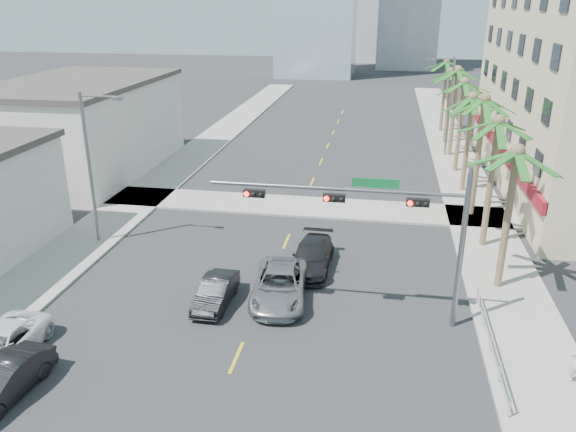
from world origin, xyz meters
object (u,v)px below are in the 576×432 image
object	(u,v)px
car_parked_mid	(4,380)
car_lane_right	(312,256)
car_lane_left	(216,292)
traffic_signal_mast	(387,217)
car_parked_far	(0,345)
car_lane_center	(280,285)

from	to	relation	value
car_parked_mid	car_lane_right	world-z (taller)	car_lane_right
car_parked_mid	car_lane_left	distance (m)	9.72
traffic_signal_mast	car_lane_left	distance (m)	9.01
car_parked_far	car_lane_right	distance (m)	15.40
car_parked_mid	car_lane_right	size ratio (longest dim) A/B	0.85
car_parked_far	car_lane_right	world-z (taller)	car_lane_right
car_parked_mid	car_parked_far	distance (m)	2.60
traffic_signal_mast	car_lane_right	bearing A→B (deg)	129.02
car_parked_far	car_lane_center	bearing A→B (deg)	33.26
car_lane_right	traffic_signal_mast	bearing A→B (deg)	-49.63
car_parked_mid	car_lane_left	xyz separation A→B (m)	(5.73, 7.84, -0.05)
car_lane_center	car_parked_mid	bearing A→B (deg)	-139.05
car_parked_mid	car_parked_far	world-z (taller)	car_parked_mid
car_parked_mid	car_lane_center	xyz separation A→B (m)	(8.68, 8.83, 0.06)
traffic_signal_mast	car_parked_mid	bearing A→B (deg)	-150.37
car_parked_mid	car_lane_left	bearing A→B (deg)	59.45
car_lane_left	car_lane_right	bearing A→B (deg)	49.14
car_parked_far	car_lane_right	bearing A→B (deg)	42.08
car_lane_right	car_lane_left	bearing A→B (deg)	-130.40
car_parked_far	car_lane_left	distance (m)	9.35
car_parked_mid	car_lane_center	world-z (taller)	car_lane_center
car_parked_mid	car_parked_far	bearing A→B (deg)	133.69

